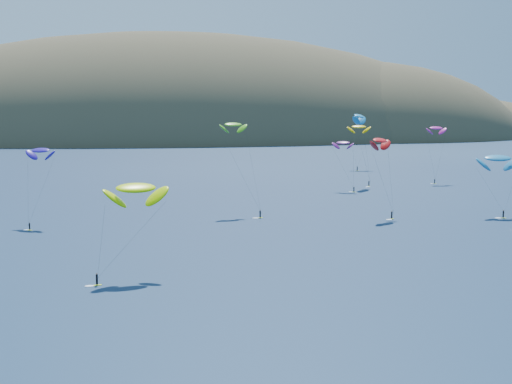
% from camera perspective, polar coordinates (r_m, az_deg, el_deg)
% --- Properties ---
extents(ground, '(2800.00, 2800.00, 0.00)m').
position_cam_1_polar(ground, '(91.23, 18.36, -11.36)').
color(ground, black).
rests_on(ground, ground).
extents(island, '(730.00, 300.00, 210.00)m').
position_cam_1_polar(island, '(643.41, -4.65, 3.38)').
color(island, '#3D3526').
rests_on(island, ground).
extents(kitesurfer_2, '(13.02, 10.21, 17.52)m').
position_cam_1_polar(kitesurfer_2, '(119.30, -9.59, 0.32)').
color(kitesurfer_2, '#D9F51B').
rests_on(kitesurfer_2, ground).
extents(kitesurfer_3, '(9.53, 14.75, 25.36)m').
position_cam_1_polar(kitesurfer_3, '(188.42, -1.83, 5.39)').
color(kitesurfer_3, '#D9F51B').
rests_on(kitesurfer_3, ground).
extents(kitesurfer_4, '(9.76, 10.99, 27.51)m').
position_cam_1_polar(kitesurfer_4, '(254.50, 8.24, 6.03)').
color(kitesurfer_4, '#D9F51B').
rests_on(kitesurfer_4, ground).
extents(kitesurfer_5, '(11.47, 9.59, 17.78)m').
position_cam_1_polar(kitesurfer_5, '(194.31, 18.77, 2.58)').
color(kitesurfer_5, '#D9F51B').
rests_on(kitesurfer_5, ground).
extents(kitesurfer_6, '(7.76, 10.49, 17.95)m').
position_cam_1_polar(kitesurfer_6, '(240.78, 6.99, 3.93)').
color(kitesurfer_6, '#D9F51B').
rests_on(kitesurfer_6, ground).
extents(kitesurfer_8, '(8.21, 6.79, 22.35)m').
position_cam_1_polar(kitesurfer_8, '(271.72, 14.22, 4.98)').
color(kitesurfer_8, '#D9F51B').
rests_on(kitesurfer_8, ground).
extents(kitesurfer_9, '(8.98, 10.36, 21.80)m').
position_cam_1_polar(kitesurfer_9, '(183.91, 9.89, 4.08)').
color(kitesurfer_9, '#D9F51B').
rests_on(kitesurfer_9, ground).
extents(kitesurfer_10, '(8.36, 13.57, 19.78)m').
position_cam_1_polar(kitesurfer_10, '(177.24, -16.86, 3.20)').
color(kitesurfer_10, '#D9F51B').
rests_on(kitesurfer_10, ground).
extents(kitesurfer_11, '(10.83, 14.05, 21.79)m').
position_cam_1_polar(kitesurfer_11, '(323.93, 8.23, 5.19)').
color(kitesurfer_11, '#D9F51B').
rests_on(kitesurfer_11, ground).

